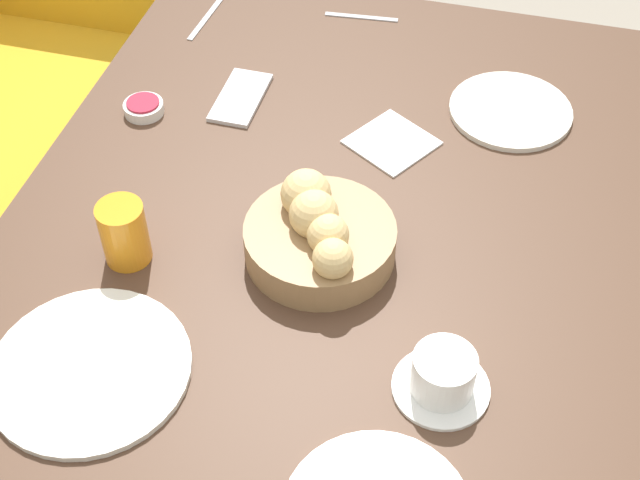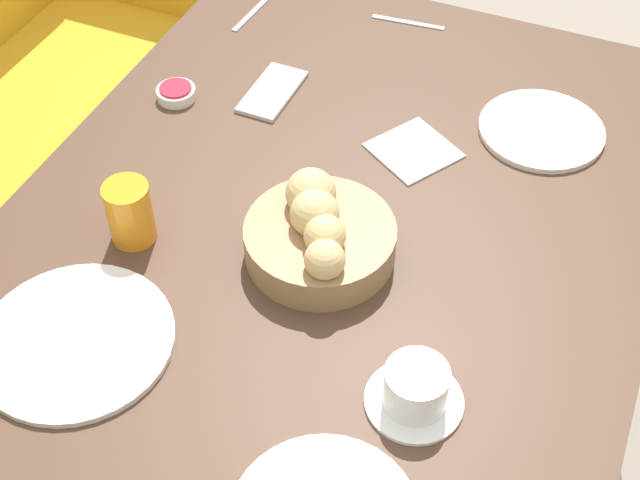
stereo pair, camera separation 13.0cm
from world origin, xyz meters
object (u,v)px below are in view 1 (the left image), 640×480
at_px(spoon_coffee, 361,17).
at_px(cell_phone, 241,97).
at_px(juice_glass, 124,233).
at_px(jam_bowl_berry, 144,107).
at_px(bread_basket, 319,234).
at_px(plate_near_right, 511,110).
at_px(knife_silver, 210,13).
at_px(coffee_cup, 443,376).
at_px(napkin, 392,142).
at_px(plate_far_center, 90,369).

bearing_deg(spoon_coffee, cell_phone, 154.09).
distance_m(juice_glass, jam_bowl_berry, 0.34).
bearing_deg(bread_basket, jam_bowl_berry, 57.34).
distance_m(plate_near_right, juice_glass, 0.70).
bearing_deg(jam_bowl_berry, knife_silver, -1.14).
bearing_deg(knife_silver, coffee_cup, -142.05).
distance_m(coffee_cup, cell_phone, 0.68).
height_order(jam_bowl_berry, spoon_coffee, jam_bowl_berry).
height_order(juice_glass, knife_silver, juice_glass).
relative_size(plate_near_right, knife_silver, 1.11).
relative_size(juice_glass, cell_phone, 0.67).
bearing_deg(spoon_coffee, knife_silver, 102.38).
relative_size(plate_near_right, spoon_coffee, 1.47).
bearing_deg(jam_bowl_berry, cell_phone, -62.60).
height_order(plate_near_right, coffee_cup, coffee_cup).
height_order(plate_near_right, juice_glass, juice_glass).
bearing_deg(cell_phone, napkin, -99.74).
bearing_deg(napkin, plate_far_center, 152.06).
bearing_deg(napkin, plate_near_right, -54.17).
distance_m(jam_bowl_berry, cell_phone, 0.17).
height_order(coffee_cup, knife_silver, coffee_cup).
distance_m(jam_bowl_berry, napkin, 0.43).
relative_size(jam_bowl_berry, knife_silver, 0.36).
height_order(plate_far_center, jam_bowl_berry, jam_bowl_berry).
bearing_deg(plate_far_center, napkin, -27.94).
xyz_separation_m(juice_glass, cell_phone, (0.40, -0.04, -0.05)).
bearing_deg(napkin, juice_glass, 137.08).
xyz_separation_m(plate_far_center, juice_glass, (0.20, 0.03, 0.05)).
relative_size(coffee_cup, cell_phone, 0.85).
relative_size(juice_glass, coffee_cup, 0.78).
relative_size(bread_basket, spoon_coffee, 1.55).
bearing_deg(jam_bowl_berry, coffee_cup, -126.11).
relative_size(plate_near_right, napkin, 1.26).
height_order(coffee_cup, cell_phone, coffee_cup).
height_order(plate_near_right, napkin, plate_near_right).
height_order(bread_basket, cell_phone, bread_basket).
relative_size(plate_near_right, juice_glass, 2.13).
height_order(plate_near_right, cell_phone, plate_near_right).
bearing_deg(plate_near_right, cell_phone, 100.21).
height_order(knife_silver, napkin, napkin).
relative_size(plate_near_right, jam_bowl_berry, 3.07).
xyz_separation_m(jam_bowl_berry, spoon_coffee, (0.38, -0.30, -0.01)).
xyz_separation_m(knife_silver, napkin, (-0.29, -0.43, 0.00)).
xyz_separation_m(spoon_coffee, cell_phone, (-0.31, 0.15, 0.00)).
xyz_separation_m(coffee_cup, knife_silver, (0.75, 0.59, -0.03)).
bearing_deg(juice_glass, cell_phone, -6.09).
relative_size(plate_far_center, coffee_cup, 2.10).
xyz_separation_m(plate_near_right, coffee_cup, (-0.60, 0.02, 0.03)).
height_order(spoon_coffee, cell_phone, cell_phone).
bearing_deg(coffee_cup, cell_phone, 40.91).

